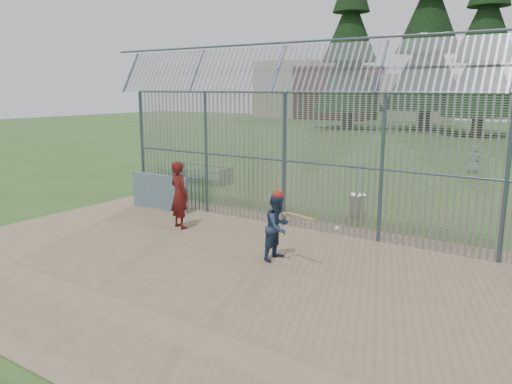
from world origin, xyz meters
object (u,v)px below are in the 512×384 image
Objects in this scene: trash_can at (357,205)px; bleacher at (202,172)px; onlooker at (179,195)px; dugout_wall at (160,192)px; batter at (278,227)px.

bleacher is (-8.27, 2.04, 0.03)m from trash_can.
dugout_wall is at bearing -16.54° from onlooker.
onlooker is 5.75m from trash_can.
trash_can reaches higher than bleacher.
trash_can is at bearing 25.30° from dugout_wall.
onlooker is 7.72m from bleacher.
dugout_wall is 1.56× the size of batter.
dugout_wall reaches higher than bleacher.
trash_can is 0.27× the size of bleacher.
batter is 0.80× the size of onlooker.
batter is 0.54× the size of bleacher.
bleacher is at bearing 54.72° from batter.
batter reaches higher than trash_can.
bleacher is (-8.31, 7.04, -0.41)m from batter.
batter is 3.95m from onlooker.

